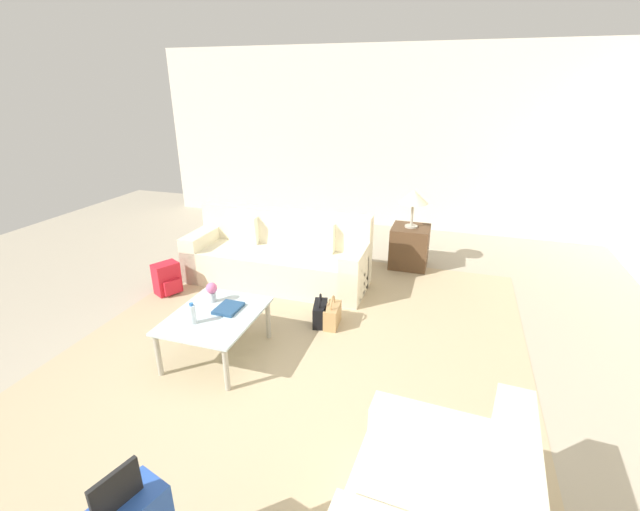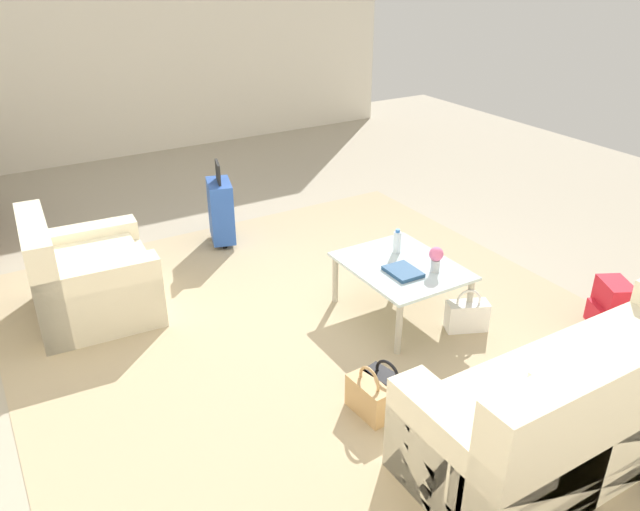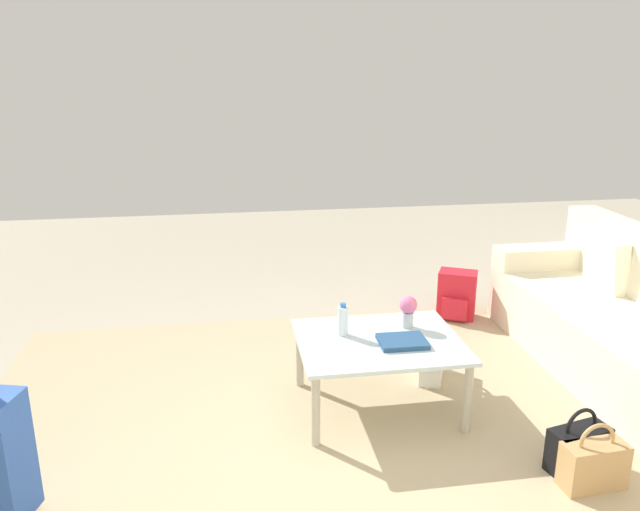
% 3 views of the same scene
% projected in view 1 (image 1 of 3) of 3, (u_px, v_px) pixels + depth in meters
% --- Properties ---
extents(ground_plane, '(12.00, 12.00, 0.00)m').
position_uv_depth(ground_plane, '(246.00, 391.00, 3.70)').
color(ground_plane, '#A89E89').
extents(wall_left, '(0.12, 8.00, 3.10)m').
position_uv_depth(wall_left, '(370.00, 140.00, 7.59)').
color(wall_left, silver).
rests_on(wall_left, ground).
extents(area_rug, '(5.20, 4.40, 0.01)m').
position_uv_depth(area_rug, '(293.00, 356.00, 4.17)').
color(area_rug, tan).
rests_on(area_rug, ground).
extents(couch, '(0.85, 2.38, 0.92)m').
position_uv_depth(couch, '(279.00, 258.00, 5.69)').
color(couch, beige).
rests_on(couch, ground).
extents(coffee_table, '(0.97, 0.78, 0.45)m').
position_uv_depth(coffee_table, '(215.00, 319.00, 4.05)').
color(coffee_table, silver).
rests_on(coffee_table, ground).
extents(water_bottle, '(0.06, 0.06, 0.20)m').
position_uv_depth(water_bottle, '(192.00, 314.00, 3.84)').
color(water_bottle, silver).
rests_on(water_bottle, coffee_table).
extents(coffee_table_book, '(0.28, 0.22, 0.03)m').
position_uv_depth(coffee_table_book, '(228.00, 308.00, 4.10)').
color(coffee_table_book, navy).
rests_on(coffee_table_book, coffee_table).
extents(flower_vase, '(0.11, 0.11, 0.21)m').
position_uv_depth(flower_vase, '(212.00, 290.00, 4.22)').
color(flower_vase, '#B2B7BC').
rests_on(flower_vase, coffee_table).
extents(side_table, '(0.52, 0.52, 0.59)m').
position_uv_depth(side_table, '(409.00, 247.00, 6.14)').
color(side_table, '#513823').
rests_on(side_table, ground).
extents(table_lamp, '(0.41, 0.41, 0.53)m').
position_uv_depth(table_lamp, '(414.00, 198.00, 5.87)').
color(table_lamp, '#ADA899').
rests_on(table_lamp, side_table).
extents(handbag_black, '(0.34, 0.21, 0.36)m').
position_uv_depth(handbag_black, '(320.00, 313.00, 4.70)').
color(handbag_black, black).
rests_on(handbag_black, ground).
extents(handbag_white, '(0.26, 0.35, 0.36)m').
position_uv_depth(handbag_white, '(214.00, 316.00, 4.63)').
color(handbag_white, white).
rests_on(handbag_white, ground).
extents(handbag_tan, '(0.33, 0.16, 0.36)m').
position_uv_depth(handbag_tan, '(332.00, 315.00, 4.66)').
color(handbag_tan, tan).
rests_on(handbag_tan, ground).
extents(backpack_red, '(0.36, 0.34, 0.40)m').
position_uv_depth(backpack_red, '(167.00, 279.00, 5.36)').
color(backpack_red, red).
rests_on(backpack_red, ground).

